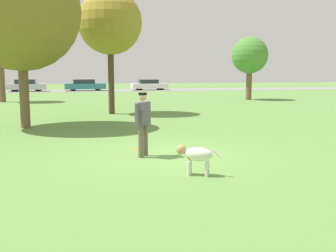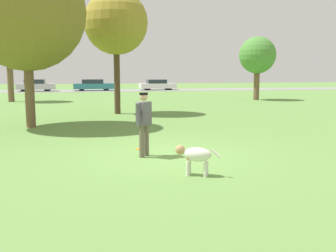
{
  "view_description": "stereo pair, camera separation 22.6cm",
  "coord_description": "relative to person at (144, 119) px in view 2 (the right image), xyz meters",
  "views": [
    {
      "loc": [
        -2.01,
        -9.58,
        2.12
      ],
      "look_at": [
        -0.07,
        -1.06,
        0.9
      ],
      "focal_mm": 42.0,
      "sensor_mm": 36.0,
      "label": 1
    },
    {
      "loc": [
        -1.79,
        -9.63,
        2.12
      ],
      "look_at": [
        -0.07,
        -1.06,
        0.9
      ],
      "focal_mm": 42.0,
      "sensor_mm": 36.0,
      "label": 2
    }
  ],
  "objects": [
    {
      "name": "tree_near_left",
      "position": [
        -3.52,
        6.04,
        3.36
      ],
      "size": [
        4.4,
        4.4,
        6.52
      ],
      "color": "brown",
      "rests_on": "ground_plane"
    },
    {
      "name": "person",
      "position": [
        0.0,
        0.0,
        0.0
      ],
      "size": [
        0.49,
        0.57,
        1.6
      ],
      "rotation": [
        0.0,
        0.0,
        0.88
      ],
      "color": "#665B4C",
      "rests_on": "ground_plane"
    },
    {
      "name": "parked_car_white",
      "position": [
        6.36,
        34.86,
        -0.34
      ],
      "size": [
        4.16,
        1.88,
        1.2
      ],
      "rotation": [
        0.0,
        0.0,
        0.04
      ],
      "color": "white",
      "rests_on": "ground_plane"
    },
    {
      "name": "ground_plane",
      "position": [
        0.48,
        0.05,
        -0.94
      ],
      "size": [
        120.0,
        120.0,
        0.0
      ],
      "primitive_type": "plane",
      "color": "#608C42"
    },
    {
      "name": "parked_car_teal",
      "position": [
        -0.83,
        34.72,
        -0.32
      ],
      "size": [
        4.47,
        1.92,
        1.25
      ],
      "rotation": [
        0.0,
        0.0,
        0.04
      ],
      "color": "teal",
      "rests_on": "ground_plane"
    },
    {
      "name": "tree_mid_center",
      "position": [
        0.07,
        10.24,
        3.52
      ],
      "size": [
        3.13,
        3.13,
        6.05
      ],
      "color": "#4C3826",
      "rests_on": "ground_plane"
    },
    {
      "name": "dog",
      "position": [
        0.77,
        -2.0,
        -0.52
      ],
      "size": [
        0.91,
        0.56,
        0.62
      ],
      "rotation": [
        0.0,
        0.0,
        2.66
      ],
      "color": "silver",
      "rests_on": "ground_plane"
    },
    {
      "name": "parked_car_silver",
      "position": [
        -6.9,
        34.57,
        -0.31
      ],
      "size": [
        3.92,
        1.7,
        1.27
      ],
      "rotation": [
        0.0,
        0.0,
        -0.0
      ],
      "color": "#B7B7BC",
      "rests_on": "ground_plane"
    },
    {
      "name": "frisbee",
      "position": [
        0.01,
        0.94,
        -0.93
      ],
      "size": [
        0.23,
        0.23,
        0.02
      ],
      "color": "orange",
      "rests_on": "ground_plane"
    },
    {
      "name": "tree_far_right",
      "position": [
        10.96,
        17.98,
        2.33
      ],
      "size": [
        2.71,
        2.71,
        4.67
      ],
      "color": "brown",
      "rests_on": "ground_plane"
    },
    {
      "name": "far_road_strip",
      "position": [
        0.48,
        34.74,
        -0.94
      ],
      "size": [
        120.0,
        6.0,
        0.01
      ],
      "color": "gray",
      "rests_on": "ground_plane"
    },
    {
      "name": "tree_far_left",
      "position": [
        -6.7,
        19.67,
        3.68
      ],
      "size": [
        2.83,
        2.83,
        6.12
      ],
      "color": "brown",
      "rests_on": "ground_plane"
    }
  ]
}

